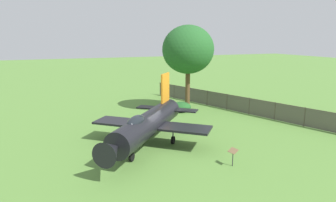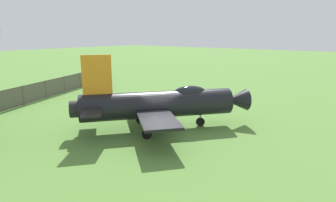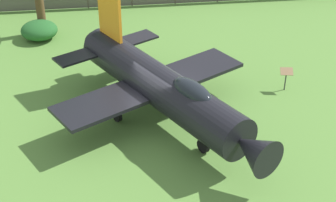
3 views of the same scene
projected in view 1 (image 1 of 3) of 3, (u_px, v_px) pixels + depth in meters
The scene contains 6 objects.
ground_plane at pixel (149, 146), 22.33m from camera, with size 200.00×200.00×0.00m, color #568438.
display_jet at pixel (147, 125), 21.61m from camera, with size 10.73×9.83×5.04m.
shade_tree at pixel (188, 50), 31.70m from camera, with size 5.24×5.59×9.30m.
perimeter_fence at pixel (262, 108), 30.15m from camera, with size 30.12×10.97×1.80m.
shrub_near_fence at pixel (182, 107), 32.57m from camera, with size 2.12×2.06×1.05m.
info_plaque at pixel (233, 153), 18.66m from camera, with size 0.66×0.50×1.14m.
Camera 1 is at (20.14, -6.52, 7.98)m, focal length 31.77 mm.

